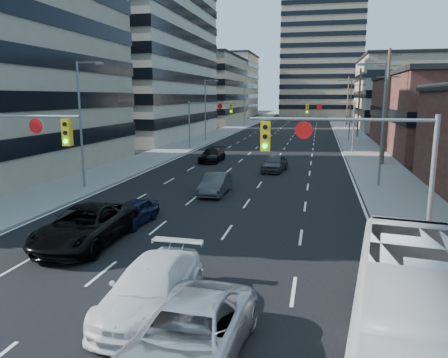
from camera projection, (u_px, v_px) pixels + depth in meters
road_surface at (299, 118)px, 135.20m from camera, size 18.00×300.00×0.02m
sidewalk_left at (262, 117)px, 137.58m from camera, size 5.00×300.00×0.15m
sidewalk_right at (338, 118)px, 132.80m from camera, size 5.00×300.00×0.15m
office_left_mid at (115, 50)px, 71.00m from camera, size 26.00×34.00×28.00m
office_left_far at (199, 91)px, 109.90m from camera, size 20.00×30.00×16.00m
office_right_far at (416, 94)px, 88.37m from camera, size 22.00×28.00×14.00m
apartment_tower at (323, 29)px, 147.75m from camera, size 26.00×26.00×58.00m
bg_block_left at (219, 86)px, 148.77m from camera, size 24.00×24.00×20.00m
bg_block_right at (411, 98)px, 127.43m from camera, size 22.00×22.00×12.00m
signal_near_right at (358, 161)px, 15.70m from camera, size 6.59×0.33×6.00m
signal_far_left at (207, 115)px, 54.38m from camera, size 6.09×0.33×6.00m
signal_far_right at (334, 116)px, 51.19m from camera, size 6.09×0.33×6.00m
utility_pole_block at (386, 105)px, 41.33m from camera, size 2.20×0.28×11.00m
utility_pole_midblock at (359, 102)px, 70.14m from camera, size 2.20×0.28×11.00m
utility_pole_distant at (348, 100)px, 98.94m from camera, size 2.20×0.28×11.00m
streetlight_left_near at (82, 119)px, 30.80m from camera, size 2.03×0.22×9.00m
streetlight_left_mid at (206, 107)px, 64.40m from camera, size 2.03×0.22×9.00m
streetlight_left_far at (245, 103)px, 98.01m from camera, size 2.03×0.22×9.00m
streetlight_right_near at (381, 118)px, 31.29m from camera, size 2.03×0.22×9.00m
streetlight_right_far at (349, 107)px, 64.90m from camera, size 2.03×0.22×9.00m
black_pickup at (86, 226)px, 19.67m from camera, size 2.99×6.32×1.74m
white_van at (151, 288)px, 13.49m from camera, size 2.28×5.47×1.58m
silver_suv at (189, 335)px, 10.85m from camera, size 2.86×5.69×1.54m
transit_bus at (414, 336)px, 9.45m from camera, size 3.97×10.99×2.99m
sedan_blue at (133, 212)px, 22.81m from camera, size 1.83×3.90×1.29m
sedan_grey_center at (215, 184)px, 29.84m from camera, size 1.54×4.36×1.43m
sedan_black_far at (212, 155)px, 44.60m from camera, size 2.08×4.87×1.40m
sedan_grey_right at (275, 163)px, 38.91m from camera, size 2.36×4.61×1.50m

